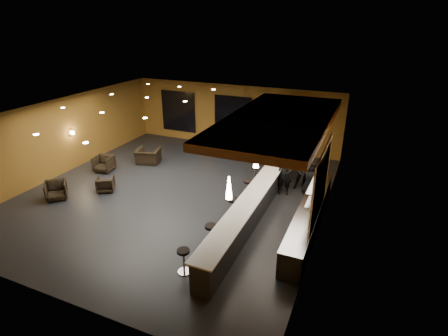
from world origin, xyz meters
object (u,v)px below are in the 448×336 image
at_px(pendant_2, 276,137).
at_px(bar_stool_1, 211,233).
at_px(column, 284,140).
at_px(staff_c, 310,178).
at_px(bar_stool_0, 184,258).
at_px(bar_stool_2, 233,206).
at_px(armchair_a, 56,190).
at_px(pendant_0, 229,188).
at_px(bar_stool_4, 255,172).
at_px(bar_stool_3, 248,187).
at_px(armchair_b, 106,184).
at_px(staff_b, 304,171).
at_px(armchair_d, 148,156).
at_px(armchair_c, 104,164).
at_px(pendant_1, 256,158).
at_px(staff_a, 285,175).
at_px(prep_counter, 309,218).
at_px(bar_counter, 250,211).

relative_size(pendant_2, bar_stool_1, 0.86).
height_order(column, staff_c, column).
distance_m(bar_stool_0, bar_stool_2, 3.32).
bearing_deg(armchair_a, pendant_0, -48.95).
height_order(armchair_a, bar_stool_1, bar_stool_1).
xyz_separation_m(bar_stool_0, bar_stool_2, (0.22, 3.31, 0.03)).
distance_m(pendant_0, bar_stool_4, 5.72).
distance_m(column, bar_stool_3, 3.16).
height_order(bar_stool_1, bar_stool_4, bar_stool_1).
xyz_separation_m(armchair_b, bar_stool_2, (5.85, 0.04, 0.20)).
distance_m(bar_stool_1, bar_stool_4, 5.18).
relative_size(staff_b, armchair_d, 1.43).
height_order(armchair_c, bar_stool_2, bar_stool_2).
height_order(bar_stool_3, bar_stool_4, bar_stool_3).
distance_m(bar_stool_0, bar_stool_4, 6.59).
bearing_deg(pendant_1, armchair_a, -166.94).
height_order(pendant_2, staff_a, pendant_2).
xyz_separation_m(prep_counter, column, (-2.00, 4.10, 1.32)).
distance_m(prep_counter, pendant_2, 3.73).
height_order(staff_b, armchair_c, staff_b).
height_order(bar_counter, armchair_c, bar_counter).
bearing_deg(bar_counter, pendant_2, 90.00).
bearing_deg(staff_a, staff_b, 34.46).
bearing_deg(bar_counter, armchair_b, 179.86).
height_order(armchair_c, bar_stool_1, bar_stool_1).
relative_size(staff_b, armchair_b, 2.33).
relative_size(armchair_a, bar_stool_3, 1.05).
relative_size(pendant_0, bar_stool_3, 0.89).
height_order(staff_a, staff_c, staff_a).
relative_size(pendant_0, armchair_c, 0.83).
height_order(column, bar_stool_1, column).
distance_m(staff_b, bar_stool_2, 3.92).
xyz_separation_m(column, bar_stool_2, (-0.66, -4.54, -1.22)).
xyz_separation_m(bar_counter, bar_stool_3, (-0.71, 1.79, 0.00)).
bearing_deg(armchair_d, armchair_b, 76.64).
relative_size(armchair_a, armchair_b, 1.15).
bearing_deg(armchair_b, staff_b, 172.88).
distance_m(prep_counter, pendant_0, 3.73).
distance_m(prep_counter, armchair_c, 10.08).
distance_m(staff_c, armchair_b, 8.62).
bearing_deg(staff_c, bar_stool_1, -126.68).
height_order(bar_counter, column, column).
bearing_deg(armchair_c, staff_c, -0.95).
relative_size(bar_counter, staff_a, 4.51).
bearing_deg(armchair_c, bar_stool_4, 4.05).
xyz_separation_m(staff_a, staff_b, (0.64, 0.76, -0.06)).
distance_m(pendant_2, bar_stool_0, 6.58).
xyz_separation_m(pendant_2, bar_stool_3, (-0.71, -1.21, -1.85)).
distance_m(staff_a, staff_b, 0.99).
xyz_separation_m(bar_counter, pendant_2, (0.00, 3.00, 1.85)).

